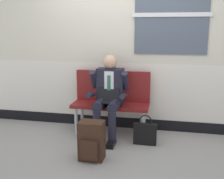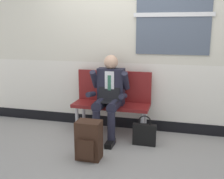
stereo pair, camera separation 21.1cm
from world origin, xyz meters
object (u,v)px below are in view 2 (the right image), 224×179
bench_with_person (112,98)px  handbag (144,134)px  backpack (89,141)px  person_seated (109,95)px

bench_with_person → handbag: size_ratio=2.69×
backpack → bench_with_person: bearing=87.3°
person_seated → bench_with_person: bearing=90.0°
handbag → bench_with_person: bearing=145.2°
handbag → backpack: bearing=-136.4°
person_seated → backpack: 0.88m
bench_with_person → handbag: 0.79m
person_seated → backpack: bearing=-93.5°
backpack → handbag: size_ratio=1.13×
bench_with_person → backpack: 1.03m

